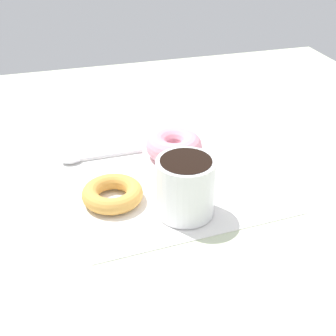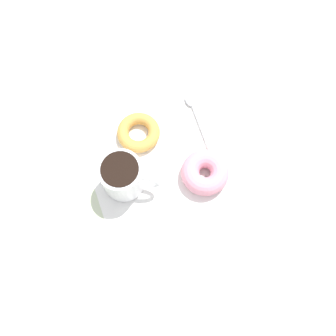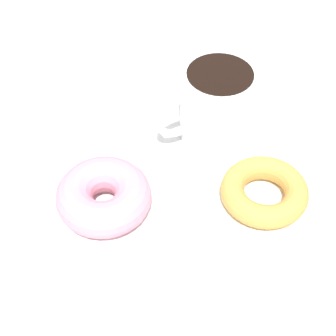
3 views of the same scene
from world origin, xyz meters
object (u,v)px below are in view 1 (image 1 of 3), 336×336
spoon (84,158)px  donut_near_cup (174,146)px  coffee_cup (186,185)px  donut_far (112,194)px

spoon → donut_near_cup: bearing=80.4°
coffee_cup → donut_near_cup: (-16.73, 3.25, -2.67)cm
donut_near_cup → spoon: (-2.71, -16.01, -1.57)cm
coffee_cup → donut_near_cup: 17.25cm
spoon → coffee_cup: bearing=33.3°
coffee_cup → spoon: size_ratio=0.78×
coffee_cup → spoon: 23.64cm
donut_near_cup → spoon: donut_near_cup is taller
donut_far → coffee_cup: bearing=60.4°
spoon → donut_far: bearing=11.2°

